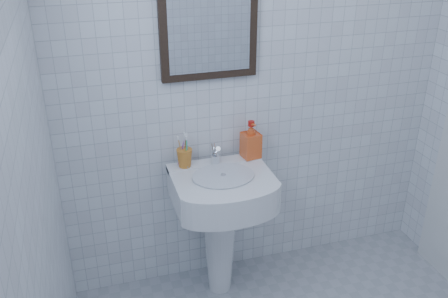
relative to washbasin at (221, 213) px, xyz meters
name	(u,v)px	position (x,y,z in m)	size (l,w,h in m)	color
wall_back	(259,71)	(0.28, 0.22, 0.71)	(2.20, 0.02, 2.50)	silver
wall_left	(32,231)	(-0.82, -0.98, 0.71)	(0.02, 2.40, 2.50)	silver
washbasin	(221,213)	(0.00, 0.00, 0.00)	(0.52, 0.38, 0.80)	white
faucet	(215,155)	(0.00, 0.09, 0.30)	(0.05, 0.11, 0.12)	silver
toothbrush_cup	(185,158)	(-0.17, 0.11, 0.31)	(0.08, 0.08, 0.10)	#C47024
soap_dispenser	(251,139)	(0.21, 0.12, 0.36)	(0.09, 0.10, 0.21)	#D74215
wall_mirror	(209,18)	(0.00, 0.20, 1.01)	(0.50, 0.04, 0.62)	black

